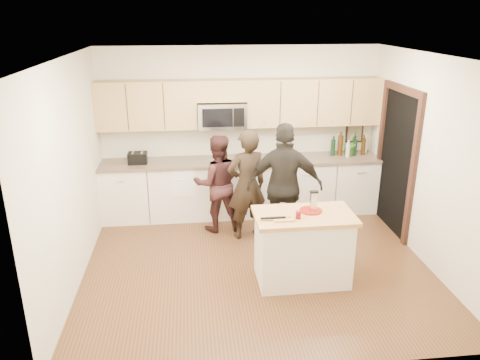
{
  "coord_description": "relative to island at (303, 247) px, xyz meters",
  "views": [
    {
      "loc": [
        -0.82,
        -5.47,
        3.18
      ],
      "look_at": [
        -0.18,
        0.35,
        1.07
      ],
      "focal_mm": 35.0,
      "sensor_mm": 36.0,
      "label": 1
    }
  ],
  "objects": [
    {
      "name": "floor",
      "position": [
        -0.51,
        0.46,
        -0.45
      ],
      "size": [
        4.5,
        4.5,
        0.0
      ],
      "primitive_type": "plane",
      "color": "brown",
      "rests_on": "ground"
    },
    {
      "name": "cutting_board",
      "position": [
        -0.28,
        -0.12,
        0.46
      ],
      "size": [
        0.25,
        0.18,
        0.02
      ],
      "primitive_type": "cube",
      "rotation": [
        0.0,
        0.0,
        0.01
      ],
      "color": "#B5884B",
      "rests_on": "island"
    },
    {
      "name": "tongs",
      "position": [
        -0.4,
        -0.13,
        0.47
      ],
      "size": [
        0.29,
        0.03,
        0.02
      ],
      "primitive_type": "cube",
      "rotation": [
        0.0,
        0.0,
        0.01
      ],
      "color": "black",
      "rests_on": "cutting_board"
    },
    {
      "name": "microwave",
      "position": [
        -0.82,
        2.25,
        1.2
      ],
      "size": [
        0.76,
        0.41,
        0.4
      ],
      "color": "silver",
      "rests_on": "ground"
    },
    {
      "name": "box_grater",
      "position": [
        0.13,
        0.07,
        0.59
      ],
      "size": [
        0.1,
        0.06,
        0.25
      ],
      "color": "silver",
      "rests_on": "red_plate"
    },
    {
      "name": "drink_glass",
      "position": [
        -0.1,
        -0.11,
        0.49
      ],
      "size": [
        0.06,
        0.06,
        0.09
      ],
      "primitive_type": "cylinder",
      "color": "maroon",
      "rests_on": "island"
    },
    {
      "name": "framed_picture",
      "position": [
        1.44,
        2.44,
        0.83
      ],
      "size": [
        0.3,
        0.03,
        0.38
      ],
      "color": "black",
      "rests_on": "ground"
    },
    {
      "name": "room_shell",
      "position": [
        -0.51,
        0.46,
        1.28
      ],
      "size": [
        4.52,
        4.02,
        2.71
      ],
      "color": "beige",
      "rests_on": "ground"
    },
    {
      "name": "back_cabinetry",
      "position": [
        -0.51,
        2.15,
        0.02
      ],
      "size": [
        4.5,
        0.66,
        0.94
      ],
      "color": "silver",
      "rests_on": "ground"
    },
    {
      "name": "orchid",
      "position": [
        1.31,
        2.18,
        0.71
      ],
      "size": [
        0.31,
        0.28,
        0.45
      ],
      "primitive_type": "imported",
      "rotation": [
        0.0,
        0.0,
        0.4
      ],
      "color": "#3F7A30",
      "rests_on": "back_cabinetry"
    },
    {
      "name": "bottle_cluster",
      "position": [
        1.31,
        2.21,
        0.66
      ],
      "size": [
        0.66,
        0.27,
        0.39
      ],
      "color": "black",
      "rests_on": "back_cabinetry"
    },
    {
      "name": "woman_left",
      "position": [
        -0.54,
        1.28,
        0.37
      ],
      "size": [
        0.68,
        0.54,
        1.64
      ],
      "primitive_type": "imported",
      "rotation": [
        0.0,
        0.0,
        3.41
      ],
      "color": "black",
      "rests_on": "ground"
    },
    {
      "name": "island",
      "position": [
        0.0,
        0.0,
        0.0
      ],
      "size": [
        1.21,
        0.71,
        0.9
      ],
      "rotation": [
        0.0,
        0.0,
        0.01
      ],
      "color": "silver",
      "rests_on": "ground"
    },
    {
      "name": "knife",
      "position": [
        -0.28,
        -0.12,
        0.47
      ],
      "size": [
        0.18,
        0.02,
        0.01
      ],
      "primitive_type": "cube",
      "rotation": [
        0.0,
        0.0,
        0.01
      ],
      "color": "silver",
      "rests_on": "cutting_board"
    },
    {
      "name": "toaster",
      "position": [
        -2.16,
        2.13,
        0.57
      ],
      "size": [
        0.29,
        0.22,
        0.18
      ],
      "color": "black",
      "rests_on": "back_cabinetry"
    },
    {
      "name": "woman_right",
      "position": [
        -0.05,
        0.96,
        0.44
      ],
      "size": [
        1.11,
        0.6,
        1.8
      ],
      "primitive_type": "imported",
      "rotation": [
        0.0,
        0.0,
        2.99
      ],
      "color": "black",
      "rests_on": "ground"
    },
    {
      "name": "upper_cabinetry",
      "position": [
        -0.47,
        2.29,
        1.39
      ],
      "size": [
        4.5,
        0.33,
        0.75
      ],
      "color": "tan",
      "rests_on": "ground"
    },
    {
      "name": "woman_center",
      "position": [
        -0.94,
        1.59,
        0.3
      ],
      "size": [
        0.77,
        0.62,
        1.5
      ],
      "primitive_type": "imported",
      "rotation": [
        0.0,
        0.0,
        3.21
      ],
      "color": "#33191A",
      "rests_on": "ground"
    },
    {
      "name": "red_plate",
      "position": [
        0.1,
        0.08,
        0.45
      ],
      "size": [
        0.27,
        0.27,
        0.02
      ],
      "primitive_type": "cylinder",
      "color": "maroon",
      "rests_on": "island"
    },
    {
      "name": "dish_towel",
      "position": [
        -1.46,
        1.96,
        0.35
      ],
      "size": [
        0.34,
        0.6,
        0.48
      ],
      "color": "white",
      "rests_on": "ground"
    },
    {
      "name": "doorway",
      "position": [
        1.72,
        1.36,
        0.7
      ],
      "size": [
        0.06,
        1.25,
        2.2
      ],
      "color": "black",
      "rests_on": "ground"
    }
  ]
}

